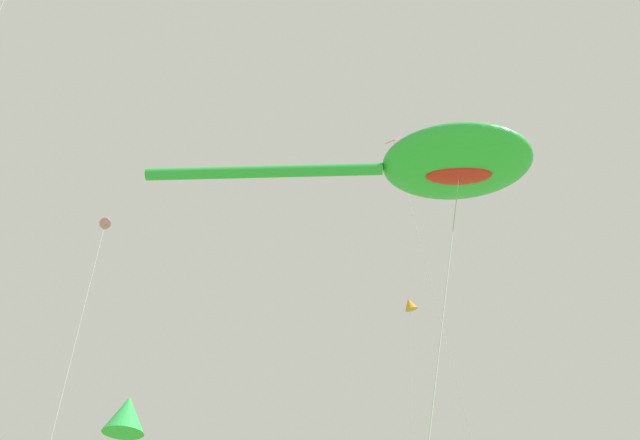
{
  "coord_description": "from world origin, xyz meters",
  "views": [
    {
      "loc": [
        -7.58,
        -1.3,
        1.66
      ],
      "look_at": [
        -2.57,
        9.13,
        9.41
      ],
      "focal_mm": 37.34,
      "sensor_mm": 36.0,
      "label": 1
    }
  ],
  "objects": [
    {
      "name": "small_kite_tiny_distant",
      "position": [
        -4.24,
        19.08,
        7.9
      ],
      "size": [
        2.03,
        3.05,
        8.5
      ],
      "rotation": [
        0.0,
        0.0,
        -0.7
      ],
      "color": "green",
      "rests_on": "ground"
    },
    {
      "name": "small_kite_diamond_red",
      "position": [
        6.97,
        19.55,
        19.89
      ],
      "size": [
        2.95,
        2.06,
        23.58
      ],
      "rotation": [
        0.0,
        0.0,
        -2.98
      ],
      "color": "pink",
      "rests_on": "ground"
    },
    {
      "name": "small_kite_streamer_purple",
      "position": [
        -5.72,
        22.92,
        16.25
      ],
      "size": [
        1.03,
        4.48,
        16.94
      ],
      "rotation": [
        0.0,
        0.0,
        1.77
      ],
      "color": "pink",
      "rests_on": "ground"
    },
    {
      "name": "big_show_kite",
      "position": [
        1.92,
        10.3,
        13.31
      ],
      "size": [
        10.44,
        6.66,
        13.82
      ],
      "rotation": [
        0.0,
        0.0,
        -0.49
      ],
      "color": "green",
      "rests_on": "ground"
    },
    {
      "name": "small_kite_triangle_green",
      "position": [
        11.8,
        27.26,
        18.63
      ],
      "size": [
        2.05,
        0.8,
        19.18
      ],
      "rotation": [
        0.0,
        0.0,
        1.65
      ],
      "color": "orange",
      "rests_on": "ground"
    }
  ]
}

